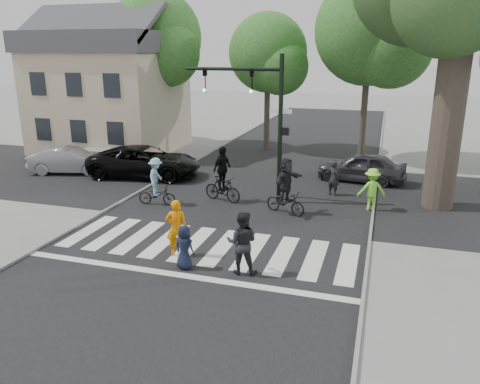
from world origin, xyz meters
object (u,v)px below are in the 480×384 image
object	(u,v)px
cyclist_right	(286,189)
cyclist_mid	(222,179)
car_suv	(145,162)
pedestrian_child	(184,247)
pedestrian_adult	(242,243)
cyclist_left	(156,185)
car_grey	(362,167)
traffic_signal	(260,108)
car_silver	(70,160)
pedestrian_woman	(177,228)

from	to	relation	value
cyclist_right	cyclist_mid	bearing A→B (deg)	165.17
cyclist_mid	car_suv	xyz separation A→B (m)	(-5.06, 2.66, -0.19)
cyclist_right	pedestrian_child	bearing A→B (deg)	-107.74
pedestrian_adult	cyclist_left	distance (m)	7.12
cyclist_left	car_grey	size ratio (longest dim) A/B	0.47
cyclist_right	car_grey	distance (m)	6.28
traffic_signal	cyclist_right	distance (m)	3.50
car_silver	cyclist_right	bearing A→B (deg)	-119.44
pedestrian_adult	car_silver	size ratio (longest dim) A/B	0.45
cyclist_right	car_silver	size ratio (longest dim) A/B	0.54
car_silver	cyclist_mid	bearing A→B (deg)	-119.09
pedestrian_child	pedestrian_woman	bearing A→B (deg)	-37.64
pedestrian_child	car_suv	distance (m)	10.90
cyclist_left	cyclist_right	bearing A→B (deg)	5.26
pedestrian_woman	pedestrian_child	world-z (taller)	pedestrian_woman
car_grey	pedestrian_woman	bearing A→B (deg)	-17.31
cyclist_right	car_silver	xyz separation A→B (m)	(-11.96, 2.92, -0.31)
traffic_signal	cyclist_mid	size ratio (longest dim) A/B	2.56
cyclist_right	pedestrian_adult	bearing A→B (deg)	-91.25
cyclist_left	car_suv	bearing A→B (deg)	124.12
traffic_signal	car_grey	bearing A→B (deg)	48.19
pedestrian_woman	car_silver	distance (m)	12.31
cyclist_mid	car_grey	distance (m)	7.34
cyclist_mid	car_suv	bearing A→B (deg)	152.29
pedestrian_child	cyclist_right	world-z (taller)	cyclist_right
pedestrian_child	pedestrian_adult	bearing A→B (deg)	-157.84
traffic_signal	cyclist_left	xyz separation A→B (m)	(-3.86, -1.81, -3.05)
cyclist_right	car_silver	distance (m)	12.32
traffic_signal	car_suv	bearing A→B (deg)	162.20
cyclist_mid	cyclist_right	xyz separation A→B (m)	(2.86, -0.76, 0.03)
cyclist_right	car_suv	size ratio (longest dim) A/B	0.40
cyclist_mid	pedestrian_adult	bearing A→B (deg)	-65.94
pedestrian_adult	cyclist_mid	world-z (taller)	cyclist_mid
traffic_signal	car_grey	xyz separation A→B (m)	(3.95, 4.41, -3.19)
pedestrian_woman	pedestrian_child	size ratio (longest dim) A/B	1.36
traffic_signal	pedestrian_child	distance (m)	7.66
car_suv	pedestrian_woman	bearing A→B (deg)	-153.90
car_silver	cyclist_left	bearing A→B (deg)	-132.71
traffic_signal	car_silver	world-z (taller)	traffic_signal
cyclist_left	cyclist_mid	xyz separation A→B (m)	(2.42, 1.24, 0.11)
cyclist_mid	car_silver	world-z (taller)	cyclist_mid
pedestrian_adult	cyclist_mid	distance (m)	6.73
pedestrian_child	cyclist_mid	distance (m)	6.45
cyclist_left	car_grey	distance (m)	9.99
car_silver	pedestrian_adult	bearing A→B (deg)	-140.76
cyclist_left	car_silver	distance (m)	7.50
car_suv	pedestrian_child	bearing A→B (deg)	-153.57
cyclist_left	pedestrian_adult	bearing A→B (deg)	-43.51
cyclist_left	car_suv	xyz separation A→B (m)	(-2.64, 3.90, -0.08)
car_grey	pedestrian_child	bearing A→B (deg)	-13.17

